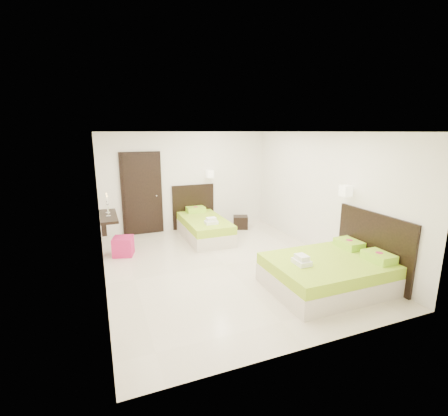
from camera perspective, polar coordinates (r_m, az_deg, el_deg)
name	(u,v)px	position (r m, az deg, el deg)	size (l,w,h in m)	color
floor	(225,265)	(6.59, 0.16, -9.99)	(5.50, 5.50, 0.00)	beige
bed_single	(203,226)	(8.19, -3.65, -3.13)	(1.16, 1.93, 1.59)	beige
bed_double	(331,271)	(5.92, 18.37, -10.44)	(1.97, 1.67, 1.62)	beige
nightstand	(240,222)	(8.93, 2.92, -2.51)	(0.39, 0.35, 0.35)	black
ottoman	(123,246)	(7.34, -17.29, -6.44)	(0.41, 0.41, 0.41)	#AF174F
door	(142,194)	(8.52, -14.23, 2.39)	(1.02, 0.15, 2.14)	black
console_shelf	(108,216)	(7.44, -19.73, -1.42)	(0.35, 1.20, 0.78)	black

